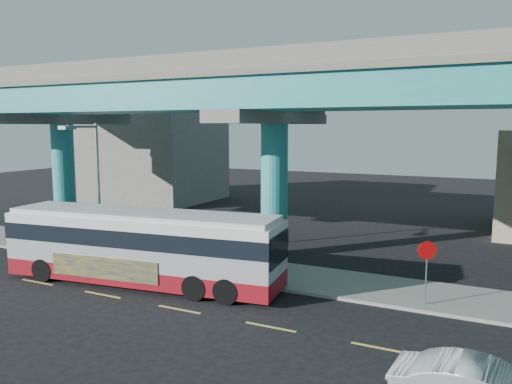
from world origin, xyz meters
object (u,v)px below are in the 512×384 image
at_px(parked_car, 52,231).
at_px(stop_sign, 427,259).
at_px(street_lamp, 90,171).
at_px(transit_bus, 142,244).

xyz_separation_m(parked_car, stop_sign, (22.34, -1.42, 1.21)).
xyz_separation_m(street_lamp, stop_sign, (16.88, 0.73, -2.87)).
height_order(transit_bus, street_lamp, street_lamp).
relative_size(transit_bus, parked_car, 3.23).
relative_size(parked_car, street_lamp, 0.57).
height_order(street_lamp, stop_sign, street_lamp).
distance_m(parked_car, street_lamp, 7.15).
distance_m(street_lamp, stop_sign, 17.14).
bearing_deg(stop_sign, parked_car, 170.60).
bearing_deg(street_lamp, parked_car, 158.55).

